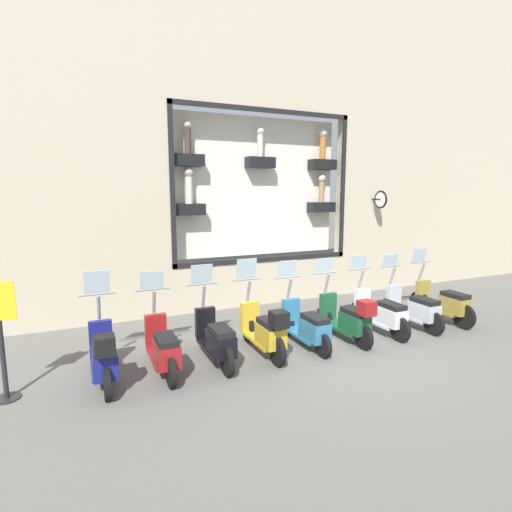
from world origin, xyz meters
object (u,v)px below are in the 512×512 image
Objects in this scene: scooter_red_7 at (163,348)px; scooter_navy_8 at (104,356)px; scooter_olive_0 at (444,303)px; scooter_yellow_5 at (265,330)px; shop_sign_post at (0,335)px; scooter_teal_4 at (307,326)px; scooter_black_6 at (216,339)px; scooter_silver_1 at (414,309)px; scooter_green_3 at (348,318)px; scooter_white_2 at (382,314)px.

scooter_red_7 is 0.93m from scooter_navy_8.
scooter_red_7 is (-0.01, 6.46, -0.02)m from scooter_olive_0.
shop_sign_post reaches higher than scooter_yellow_5.
scooter_black_6 is (0.01, 1.85, 0.02)m from scooter_teal_4.
shop_sign_post is at bearing 88.52° from scooter_yellow_5.
scooter_silver_1 is 2.77m from scooter_teal_4.
scooter_yellow_5 is at bearing 90.83° from scooter_silver_1.
scooter_olive_0 is 2.77m from scooter_green_3.
scooter_teal_4 reaches higher than scooter_green_3.
scooter_green_3 is 1.00× the size of scooter_navy_8.
scooter_yellow_5 is 2.77m from scooter_navy_8.
scooter_navy_8 reaches higher than scooter_teal_4.
scooter_olive_0 reaches higher than scooter_red_7.
scooter_yellow_5 reaches higher than scooter_olive_0.
shop_sign_post is (0.05, 3.18, 0.54)m from scooter_black_6.
scooter_yellow_5 is 1.00× the size of scooter_black_6.
scooter_black_6 is at bearing 89.80° from scooter_teal_4.
scooter_teal_4 is 1.00× the size of scooter_red_7.
scooter_green_3 reaches higher than scooter_silver_1.
scooter_navy_8 is at bearing 90.07° from scooter_yellow_5.
scooter_yellow_5 is (0.01, 1.85, 0.02)m from scooter_green_3.
scooter_white_2 is at bearing -88.86° from scooter_yellow_5.
scooter_navy_8 is (0.01, 4.62, 0.01)m from scooter_green_3.
scooter_silver_1 is 1.00× the size of scooter_navy_8.
scooter_teal_4 is 0.99× the size of scooter_yellow_5.
scooter_silver_1 is 1.00× the size of shop_sign_post.
scooter_red_7 is (0.05, 1.85, -0.06)m from scooter_yellow_5.
scooter_teal_4 is at bearing -90.07° from scooter_red_7.
scooter_olive_0 is at bearing -89.85° from scooter_teal_4.
scooter_silver_1 is 1.00× the size of scooter_white_2.
scooter_teal_4 is at bearing -89.16° from scooter_navy_8.
scooter_teal_4 reaches higher than scooter_white_2.
scooter_black_6 is at bearing 86.47° from scooter_yellow_5.
scooter_green_3 is 0.93m from scooter_teal_4.
scooter_black_6 is (-0.00, 5.54, -0.01)m from scooter_olive_0.
scooter_silver_1 is at bearing -90.05° from scooter_black_6.
scooter_green_3 is (-0.06, 0.92, 0.03)m from scooter_white_2.
scooter_olive_0 is 1.00× the size of scooter_black_6.
scooter_olive_0 is 7.39m from scooter_navy_8.
scooter_silver_1 is 7.82m from shop_sign_post.
scooter_navy_8 is (-0.05, 3.69, 0.06)m from scooter_teal_4.
scooter_red_7 is (0.00, 2.77, 0.01)m from scooter_teal_4.
scooter_olive_0 reaches higher than scooter_silver_1.
scooter_olive_0 is at bearing -90.30° from shop_sign_post.
scooter_green_3 is at bearing 91.45° from scooter_olive_0.
scooter_olive_0 is 1.01× the size of scooter_navy_8.
scooter_silver_1 is 4.62m from scooter_black_6.
scooter_silver_1 is (-0.01, 0.92, -0.02)m from scooter_olive_0.
scooter_olive_0 is at bearing -89.97° from scooter_black_6.
scooter_green_3 is 4.62m from scooter_navy_8.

